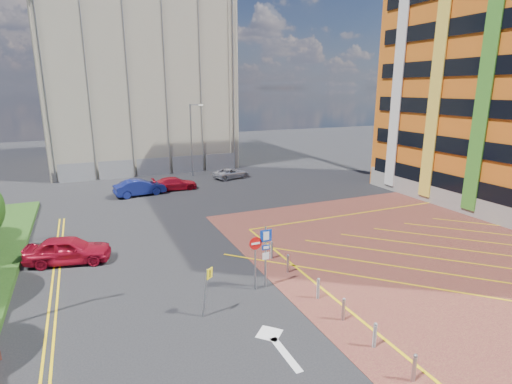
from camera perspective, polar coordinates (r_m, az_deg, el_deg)
ground at (r=19.53m, az=1.25°, el=-14.98°), size 140.00×140.00×0.00m
forecourt at (r=27.90m, az=28.58°, el=-7.45°), size 26.00×26.00×0.02m
lamp_back at (r=45.13m, az=-9.13°, el=7.71°), size 1.53×0.16×8.00m
sign_cluster at (r=19.57m, az=0.85°, el=-8.52°), size 1.17×0.12×3.20m
warning_sign at (r=17.68m, az=-7.04°, el=-13.19°), size 0.58×0.38×2.25m
bollard_row at (r=19.04m, az=9.96°, el=-14.43°), size 0.14×11.14×0.90m
construction_building at (r=55.86m, az=-16.90°, el=15.41°), size 21.20×19.20×22.00m
construction_fence at (r=46.92m, az=-13.24°, el=3.61°), size 21.60×0.06×2.00m
car_red_left at (r=25.17m, az=-25.25°, el=-7.47°), size 4.87×2.81×1.56m
car_blue_back at (r=38.39m, az=-16.27°, el=0.64°), size 4.78×2.23×1.52m
car_red_back at (r=39.71m, az=-11.53°, el=1.19°), size 4.32×1.79×1.25m
car_silver_back at (r=44.04m, az=-3.52°, el=2.70°), size 4.40×2.76×1.13m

